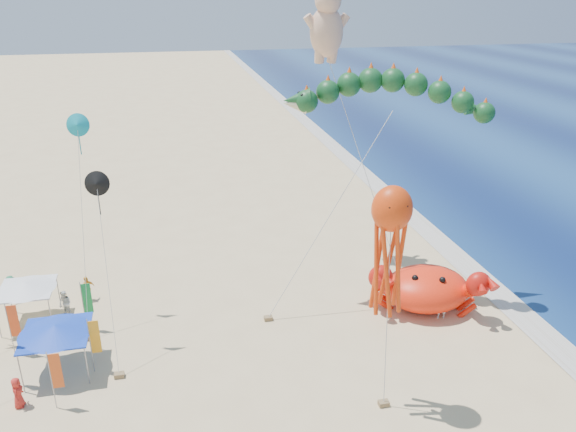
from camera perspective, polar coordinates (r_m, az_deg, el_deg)
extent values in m
plane|color=#D1B784|center=(33.96, 4.09, -11.20)|extent=(320.00, 320.00, 0.00)
plane|color=silver|center=(38.69, 21.63, -8.37)|extent=(320.00, 320.00, 0.00)
ellipsoid|color=#FF290D|center=(36.29, 13.83, -7.14)|extent=(6.58, 6.05, 2.56)
sphere|color=#B3130B|center=(33.79, 10.37, -6.94)|extent=(1.52, 1.52, 1.52)
sphere|color=black|center=(34.72, 13.42, -6.37)|extent=(0.39, 0.39, 0.39)
sphere|color=#B3130B|center=(36.23, 18.83, -5.74)|extent=(1.52, 1.52, 1.52)
sphere|color=black|center=(35.41, 15.80, -6.04)|extent=(0.39, 0.39, 0.39)
cone|color=#113F1C|center=(32.01, 1.16, 11.42)|extent=(1.68, 1.24, 1.37)
cylinder|color=#B2B2B2|center=(33.40, 4.24, 0.00)|extent=(7.96, 1.98, 11.88)
cube|color=olive|center=(34.48, -2.02, -10.34)|extent=(0.50, 0.35, 0.25)
ellipsoid|color=#E5AD8B|center=(39.01, 3.94, 18.16)|extent=(2.24, 1.84, 3.29)
sphere|color=#E5AD8B|center=(38.73, 4.10, 20.98)|extent=(1.72, 1.72, 1.72)
cylinder|color=#B2B2B2|center=(38.70, 7.66, 5.06)|extent=(4.21, 5.37, 14.51)
cube|color=olive|center=(39.92, 11.23, -5.94)|extent=(0.50, 0.35, 0.25)
ellipsoid|color=red|center=(24.03, 10.52, 0.73)|extent=(1.77, 1.60, 2.04)
cylinder|color=#B2B2B2|center=(26.20, 10.04, -10.15)|extent=(0.17, 0.51, 9.28)
cube|color=olive|center=(28.79, 9.69, -18.25)|extent=(0.50, 0.35, 0.25)
cylinder|color=gray|center=(31.41, -25.49, -14.29)|extent=(0.06, 0.06, 2.20)
cylinder|color=gray|center=(30.77, -19.75, -14.12)|extent=(0.06, 0.06, 2.20)
cylinder|color=gray|center=(33.90, -24.44, -11.25)|extent=(0.06, 0.06, 2.20)
cylinder|color=gray|center=(33.31, -19.17, -11.02)|extent=(0.06, 0.06, 2.20)
cube|color=#1438B6|center=(31.69, -22.52, -10.92)|extent=(3.33, 3.33, 0.08)
cone|color=#1438B6|center=(31.57, -22.58, -10.55)|extent=(3.66, 3.66, 0.45)
cylinder|color=gray|center=(35.64, -22.96, -9.29)|extent=(0.06, 0.06, 2.20)
cylinder|color=gray|center=(38.72, -26.42, -7.32)|extent=(0.06, 0.06, 2.20)
cylinder|color=gray|center=(38.06, -22.28, -7.11)|extent=(0.06, 0.06, 2.20)
cube|color=silver|center=(36.63, -25.05, -6.72)|extent=(3.07, 3.07, 0.08)
cone|color=silver|center=(36.53, -25.11, -6.39)|extent=(3.38, 3.38, 0.45)
cylinder|color=gray|center=(31.26, -19.42, -12.32)|extent=(0.05, 0.05, 3.20)
cube|color=orange|center=(30.95, -19.01, -11.53)|extent=(0.50, 0.04, 1.90)
cylinder|color=gray|center=(29.53, -22.89, -15.14)|extent=(0.05, 0.05, 3.20)
cube|color=#D94E1B|center=(29.18, -22.49, -14.34)|extent=(0.50, 0.04, 1.90)
cylinder|color=gray|center=(34.25, -26.41, -10.28)|extent=(0.05, 0.05, 3.20)
cube|color=#F14A1A|center=(33.93, -26.09, -9.55)|extent=(0.50, 0.04, 1.90)
cylinder|color=gray|center=(34.85, -20.07, -8.62)|extent=(0.05, 0.05, 3.20)
cube|color=#18933C|center=(34.56, -19.72, -7.88)|extent=(0.50, 0.04, 1.90)
imported|color=silver|center=(37.02, -21.70, -8.31)|extent=(1.05, 1.02, 1.70)
imported|color=gold|center=(38.35, -19.70, -6.94)|extent=(1.02, 0.93, 1.67)
imported|color=white|center=(35.49, 15.36, -8.65)|extent=(0.72, 0.51, 1.88)
imported|color=#257149|center=(40.22, -26.28, -6.59)|extent=(0.84, 1.21, 1.71)
imported|color=red|center=(30.79, -25.78, -15.85)|extent=(0.55, 0.80, 1.60)
cone|color=#0E899C|center=(33.72, -20.62, 8.65)|extent=(1.30, 0.51, 1.32)
cylinder|color=#B2B2B2|center=(33.97, -19.22, -1.34)|extent=(0.55, 3.04, 11.34)
cube|color=olive|center=(35.20, -17.89, -10.80)|extent=(0.50, 0.35, 0.25)
cone|color=black|center=(30.36, -18.89, 3.13)|extent=(1.30, 0.51, 1.32)
cylinder|color=#B2B2B2|center=(30.73, -17.62, -5.96)|extent=(0.55, 3.04, 9.12)
cube|color=olive|center=(31.81, -16.39, -14.50)|extent=(0.50, 0.35, 0.25)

